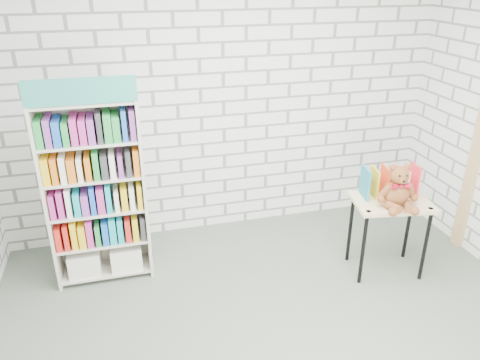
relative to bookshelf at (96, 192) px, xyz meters
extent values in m
plane|color=#515C4D|center=(1.29, -1.36, -0.86)|extent=(4.50, 4.50, 0.00)
cube|color=silver|center=(1.29, 0.64, 0.54)|extent=(4.50, 0.02, 2.80)
cube|color=beige|center=(-0.40, -0.01, -0.02)|extent=(0.03, 0.33, 1.67)
cube|color=beige|center=(0.40, -0.01, -0.02)|extent=(0.03, 0.33, 1.67)
cube|color=beige|center=(0.00, 0.15, -0.02)|extent=(0.84, 0.02, 1.67)
cube|color=teal|center=(0.00, -0.16, 0.92)|extent=(0.84, 0.02, 0.20)
cube|color=beige|center=(0.00, -0.01, -0.80)|extent=(0.78, 0.31, 0.02)
cube|color=beige|center=(0.00, -0.01, -0.49)|extent=(0.78, 0.31, 0.02)
cube|color=beige|center=(0.00, -0.01, -0.17)|extent=(0.78, 0.31, 0.02)
cube|color=beige|center=(0.00, -0.01, 0.15)|extent=(0.78, 0.31, 0.02)
cube|color=beige|center=(0.00, -0.01, 0.46)|extent=(0.78, 0.31, 0.02)
cube|color=beige|center=(0.00, -0.01, 0.80)|extent=(0.78, 0.31, 0.02)
cube|color=silver|center=(-0.19, -0.01, -0.68)|extent=(0.28, 0.27, 0.22)
cube|color=silver|center=(0.19, -0.01, -0.68)|extent=(0.28, 0.27, 0.22)
cube|color=yellow|center=(0.00, -0.02, -0.36)|extent=(0.78, 0.27, 0.22)
cube|color=blue|center=(0.00, -0.02, -0.05)|extent=(0.78, 0.27, 0.22)
cube|color=green|center=(0.00, -0.02, 0.27)|extent=(0.78, 0.27, 0.22)
cube|color=orange|center=(0.00, -0.02, 0.59)|extent=(0.78, 0.27, 0.22)
cube|color=#D2BB7E|center=(2.54, -0.60, -0.14)|extent=(0.75, 0.58, 0.03)
cylinder|color=black|center=(2.22, -0.74, -0.51)|extent=(0.03, 0.03, 0.70)
cylinder|color=black|center=(2.28, -0.38, -0.51)|extent=(0.03, 0.03, 0.70)
cylinder|color=black|center=(2.79, -0.83, -0.51)|extent=(0.03, 0.03, 0.70)
cylinder|color=black|center=(2.85, -0.47, -0.51)|extent=(0.03, 0.03, 0.70)
cylinder|color=black|center=(2.24, -0.73, -0.13)|extent=(0.05, 0.05, 0.01)
cylinder|color=black|center=(2.78, -0.82, -0.13)|extent=(0.05, 0.05, 0.01)
cube|color=teal|center=(2.33, -0.46, 0.01)|extent=(0.05, 0.21, 0.28)
cube|color=gold|center=(2.42, -0.47, 0.01)|extent=(0.05, 0.21, 0.28)
cube|color=#F4431A|center=(2.51, -0.49, 0.01)|extent=(0.05, 0.21, 0.28)
cube|color=black|center=(2.60, -0.50, 0.01)|extent=(0.05, 0.21, 0.28)
cube|color=white|center=(2.69, -0.52, 0.01)|extent=(0.05, 0.21, 0.28)
cube|color=#F52B33|center=(2.78, -0.53, 0.01)|extent=(0.05, 0.21, 0.28)
ellipsoid|color=brown|center=(2.51, -0.68, -0.01)|extent=(0.23, 0.20, 0.23)
sphere|color=brown|center=(2.51, -0.69, 0.16)|extent=(0.16, 0.16, 0.16)
sphere|color=brown|center=(2.46, -0.66, 0.23)|extent=(0.06, 0.06, 0.06)
sphere|color=brown|center=(2.57, -0.68, 0.23)|extent=(0.06, 0.06, 0.06)
sphere|color=brown|center=(2.50, -0.75, 0.14)|extent=(0.07, 0.07, 0.07)
sphere|color=black|center=(2.47, -0.75, 0.19)|extent=(0.02, 0.02, 0.02)
sphere|color=black|center=(2.53, -0.76, 0.19)|extent=(0.02, 0.02, 0.02)
sphere|color=black|center=(2.50, -0.78, 0.15)|extent=(0.02, 0.02, 0.02)
cylinder|color=brown|center=(2.40, -0.68, 0.02)|extent=(0.12, 0.11, 0.16)
cylinder|color=brown|center=(2.62, -0.73, 0.02)|extent=(0.12, 0.09, 0.16)
sphere|color=brown|center=(2.36, -0.69, -0.04)|extent=(0.07, 0.07, 0.07)
sphere|color=brown|center=(2.65, -0.75, -0.04)|extent=(0.07, 0.07, 0.07)
cylinder|color=brown|center=(2.43, -0.79, -0.08)|extent=(0.09, 0.18, 0.09)
cylinder|color=brown|center=(2.56, -0.81, -0.08)|extent=(0.14, 0.19, 0.09)
sphere|color=brown|center=(2.39, -0.86, -0.09)|extent=(0.08, 0.08, 0.08)
sphere|color=brown|center=(2.57, -0.89, -0.09)|extent=(0.08, 0.08, 0.08)
cone|color=#AF0A24|center=(2.46, -0.74, 0.09)|extent=(0.08, 0.07, 0.06)
cone|color=#AF0A24|center=(2.54, -0.76, 0.09)|extent=(0.08, 0.07, 0.06)
sphere|color=#AF0A24|center=(2.50, -0.75, 0.09)|extent=(0.04, 0.04, 0.04)
cube|color=tan|center=(3.52, -0.41, 0.19)|extent=(0.05, 0.12, 2.10)
camera|label=1|loc=(0.26, -3.84, 1.78)|focal=35.00mm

